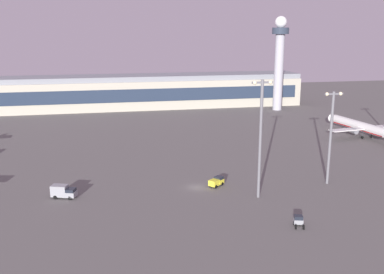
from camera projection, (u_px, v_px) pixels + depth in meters
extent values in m
plane|color=#605E5B|center=(197.00, 187.00, 107.63)|extent=(416.00, 416.00, 0.00)
cube|color=#B2AD99|center=(144.00, 94.00, 220.35)|extent=(160.95, 22.00, 14.00)
cube|color=#263347|center=(146.00, 95.00, 209.53)|extent=(154.51, 0.40, 6.16)
cube|color=gray|center=(143.00, 77.00, 218.42)|extent=(160.95, 19.80, 2.40)
cylinder|color=#A8A8B2|center=(279.00, 73.00, 210.54)|extent=(4.40, 4.40, 36.46)
cylinder|color=#2D3847|center=(281.00, 31.00, 205.89)|extent=(8.00, 8.00, 3.00)
sphere|color=silver|center=(281.00, 22.00, 204.94)|extent=(5.60, 5.60, 5.60)
cylinder|color=silver|center=(363.00, 127.00, 158.32)|extent=(7.72, 32.83, 3.45)
cone|color=silver|center=(333.00, 118.00, 174.29)|extent=(3.53, 2.59, 3.28)
cube|color=silver|center=(365.00, 128.00, 157.53)|extent=(29.26, 7.42, 0.32)
cylinder|color=slate|center=(354.00, 131.00, 156.07)|extent=(2.41, 3.50, 2.00)
cylinder|color=slate|center=(376.00, 129.00, 159.29)|extent=(2.41, 3.50, 2.00)
cube|color=red|center=(363.00, 130.00, 158.54)|extent=(7.04, 30.19, 0.33)
cylinder|color=#333338|center=(344.00, 126.00, 168.28)|extent=(0.25, 0.25, 3.22)
cylinder|color=black|center=(344.00, 130.00, 168.66)|extent=(0.49, 1.04, 1.00)
cylinder|color=#333338|center=(363.00, 133.00, 155.98)|extent=(0.25, 0.25, 3.22)
cylinder|color=black|center=(362.00, 137.00, 156.36)|extent=(0.49, 1.04, 1.00)
cylinder|color=#333338|center=(372.00, 132.00, 157.26)|extent=(0.25, 0.25, 3.22)
cylinder|color=black|center=(371.00, 137.00, 157.64)|extent=(0.49, 1.04, 1.00)
cube|color=gray|center=(298.00, 221.00, 86.32)|extent=(2.16, 2.02, 0.90)
cube|color=#1E232D|center=(298.00, 217.00, 86.13)|extent=(1.97, 1.80, 0.70)
cylinder|color=black|center=(294.00, 223.00, 86.69)|extent=(0.53, 0.95, 0.90)
cylinder|color=black|center=(302.00, 223.00, 86.59)|extent=(0.53, 0.95, 0.90)
cylinder|color=black|center=(296.00, 227.00, 84.70)|extent=(0.53, 0.95, 0.90)
cylinder|color=black|center=(304.00, 227.00, 84.61)|extent=(0.53, 0.95, 0.90)
cube|color=yellow|center=(219.00, 181.00, 109.03)|extent=(2.89, 2.88, 1.10)
cube|color=#1E232D|center=(219.00, 178.00, 108.82)|extent=(2.60, 2.59, 0.70)
cube|color=yellow|center=(214.00, 183.00, 107.56)|extent=(3.07, 3.01, 1.40)
cylinder|color=black|center=(217.00, 182.00, 109.90)|extent=(0.89, 0.80, 0.90)
cylinder|color=black|center=(222.00, 184.00, 108.86)|extent=(0.89, 0.80, 0.90)
cylinder|color=black|center=(210.00, 185.00, 107.87)|extent=(0.89, 0.80, 0.90)
cylinder|color=black|center=(216.00, 187.00, 106.83)|extent=(0.89, 0.80, 0.90)
cube|color=gray|center=(70.00, 194.00, 100.39)|extent=(3.39, 3.18, 1.20)
cube|color=#1E232D|center=(70.00, 190.00, 100.17)|extent=(3.01, 2.88, 0.70)
cube|color=gray|center=(60.00, 191.00, 100.54)|extent=(4.16, 3.37, 2.60)
cylinder|color=black|center=(74.00, 195.00, 101.49)|extent=(0.95, 0.58, 0.90)
cylinder|color=black|center=(70.00, 198.00, 99.47)|extent=(0.95, 0.58, 0.90)
cylinder|color=black|center=(59.00, 194.00, 101.94)|extent=(0.95, 0.58, 0.90)
cylinder|color=black|center=(55.00, 197.00, 99.92)|extent=(0.95, 0.58, 0.90)
cylinder|color=slate|center=(330.00, 139.00, 107.70)|extent=(0.70, 0.70, 23.48)
cube|color=slate|center=(334.00, 94.00, 105.07)|extent=(4.80, 0.40, 0.40)
sphere|color=#F9EAB2|center=(327.00, 94.00, 104.71)|extent=(0.90, 0.90, 0.90)
sphere|color=#F9EAB2|center=(341.00, 94.00, 105.43)|extent=(0.90, 0.90, 0.90)
cylinder|color=slate|center=(260.00, 140.00, 98.09)|extent=(0.70, 0.70, 27.31)
cube|color=slate|center=(262.00, 82.00, 95.01)|extent=(4.80, 0.40, 0.40)
sphere|color=#F9EAB2|center=(255.00, 83.00, 94.65)|extent=(0.90, 0.90, 0.90)
sphere|color=#F9EAB2|center=(270.00, 82.00, 95.37)|extent=(0.90, 0.90, 0.90)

